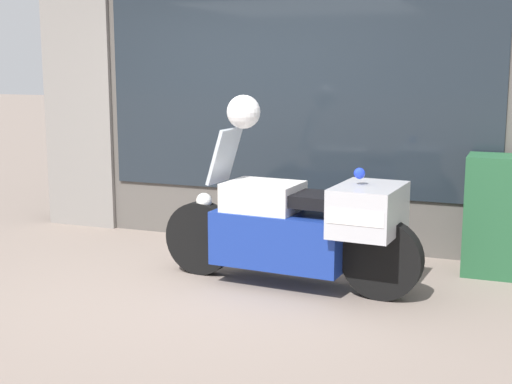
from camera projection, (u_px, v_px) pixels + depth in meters
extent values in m
plane|color=gray|center=(177.00, 291.00, 5.83)|extent=(60.00, 60.00, 0.00)
cube|color=#56514C|center=(263.00, 63.00, 7.34)|extent=(5.12, 0.40, 3.70)
cube|color=gray|center=(89.00, 63.00, 8.12)|extent=(0.86, 0.55, 3.70)
cube|color=#1E262D|center=(293.00, 57.00, 6.99)|extent=(4.04, 0.02, 2.70)
cube|color=slate|center=(294.00, 214.00, 7.50)|extent=(3.82, 0.30, 0.55)
cube|color=silver|center=(299.00, 127.00, 7.47)|extent=(3.82, 0.02, 1.30)
cube|color=beige|center=(296.00, 65.00, 7.23)|extent=(3.82, 0.30, 0.02)
cube|color=#195623|center=(172.00, 61.00, 7.72)|extent=(0.18, 0.04, 0.06)
cube|color=navy|center=(232.00, 61.00, 7.47)|extent=(0.18, 0.04, 0.06)
cube|color=black|center=(296.00, 61.00, 7.22)|extent=(0.18, 0.04, 0.06)
cube|color=maroon|center=(365.00, 61.00, 6.97)|extent=(0.18, 0.04, 0.06)
cube|color=#B7B2A8|center=(439.00, 61.00, 6.72)|extent=(0.18, 0.04, 0.06)
cube|color=red|center=(191.00, 171.00, 7.78)|extent=(0.19, 0.03, 0.27)
cube|color=orange|center=(293.00, 177.00, 7.37)|extent=(0.19, 0.03, 0.27)
cube|color=white|center=(406.00, 183.00, 6.95)|extent=(0.19, 0.02, 0.27)
cylinder|color=black|center=(201.00, 238.00, 6.29)|extent=(0.65, 0.19, 0.64)
cylinder|color=black|center=(382.00, 259.00, 5.60)|extent=(0.65, 0.19, 0.64)
cube|color=navy|center=(282.00, 238.00, 5.95)|extent=(1.15, 0.62, 0.45)
cube|color=white|center=(263.00, 198.00, 5.96)|extent=(0.64, 0.53, 0.27)
cube|color=black|center=(311.00, 199.00, 5.78)|extent=(0.67, 0.45, 0.10)
cube|color=#B7B7BC|center=(368.00, 209.00, 5.58)|extent=(0.54, 0.73, 0.38)
cube|color=white|center=(368.00, 209.00, 5.58)|extent=(0.49, 0.74, 0.11)
cube|color=#B2BCC6|center=(225.00, 156.00, 6.06)|extent=(0.20, 0.39, 0.47)
sphere|color=white|center=(204.00, 201.00, 6.21)|extent=(0.14, 0.14, 0.14)
sphere|color=blue|center=(359.00, 173.00, 5.57)|extent=(0.09, 0.09, 0.09)
cube|color=#235633|center=(512.00, 217.00, 6.19)|extent=(0.79, 0.46, 1.06)
sphere|color=white|center=(244.00, 112.00, 5.91)|extent=(0.28, 0.28, 0.28)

